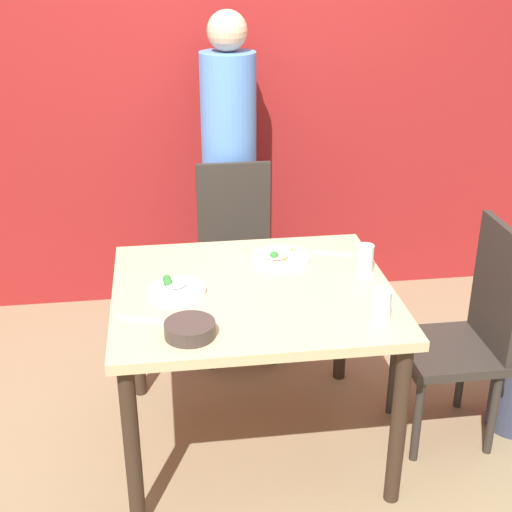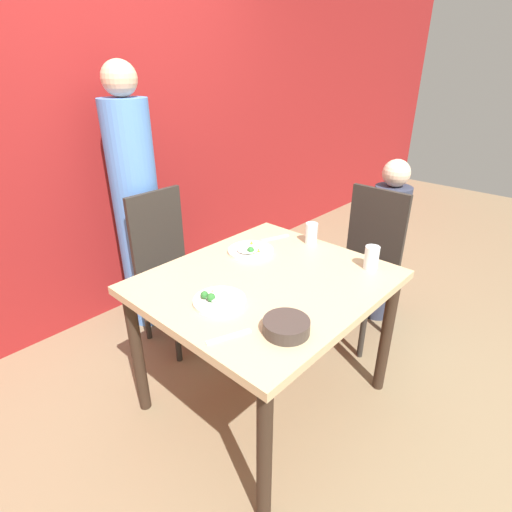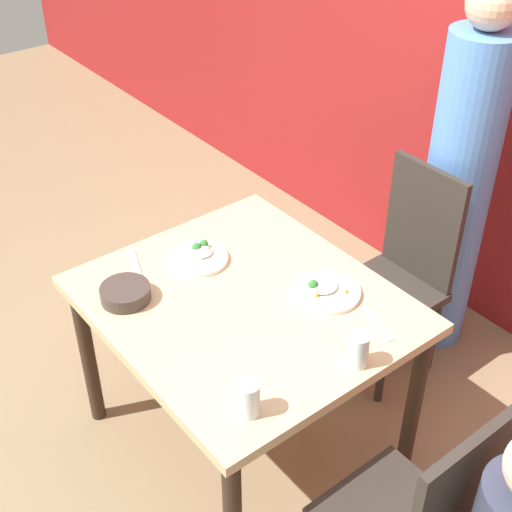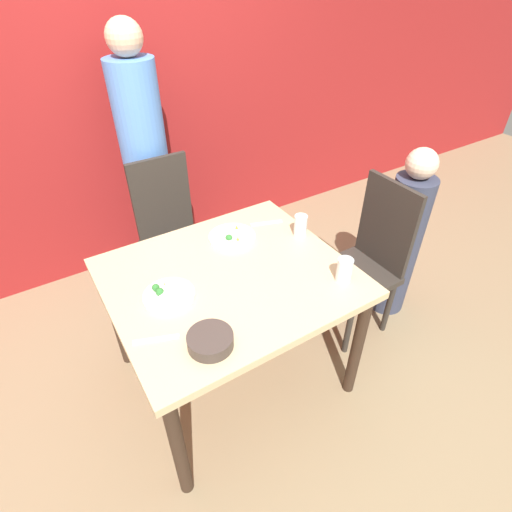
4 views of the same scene
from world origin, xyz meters
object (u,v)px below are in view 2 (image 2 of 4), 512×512
chair_adult_spot (170,266)px  chair_child_spot (364,263)px  plate_rice_adult (250,250)px  person_adult (138,212)px  glass_water_tall (311,233)px  bowl_curry (286,326)px  person_child (385,247)px

chair_adult_spot → chair_child_spot: 1.25m
chair_adult_spot → plate_rice_adult: bearing=-77.8°
chair_child_spot → person_adult: 1.51m
chair_child_spot → glass_water_tall: (-0.42, 0.14, 0.30)m
person_adult → plate_rice_adult: bearing=-81.9°
bowl_curry → person_adult: bearing=78.8°
chair_child_spot → plate_rice_adult: (-0.75, 0.30, 0.25)m
plate_rice_adult → bowl_curry: bearing=-125.7°
chair_child_spot → chair_adult_spot: bearing=-135.4°
person_adult → person_child: (1.15, -1.19, -0.27)m
person_adult → plate_rice_adult: (0.13, -0.89, -0.04)m
chair_child_spot → plate_rice_adult: 0.85m
chair_adult_spot → chair_child_spot: bearing=-45.4°
person_child → glass_water_tall: bearing=168.7°
person_child → bowl_curry: bearing=-169.0°
glass_water_tall → person_child: bearing=-11.3°
person_adult → plate_rice_adult: person_adult is taller
chair_child_spot → person_child: person_child is taller
person_adult → plate_rice_adult: size_ratio=6.88×
person_child → person_adult: bearing=134.0°
plate_rice_adult → glass_water_tall: bearing=-26.4°
chair_adult_spot → glass_water_tall: 0.92m
chair_adult_spot → bowl_curry: chair_adult_spot is taller
chair_child_spot → person_child: (0.28, -0.00, 0.02)m
person_adult → bowl_curry: person_adult is taller
chair_child_spot → glass_water_tall: size_ratio=8.19×
person_adult → glass_water_tall: bearing=-66.6°
bowl_curry → glass_water_tall: 0.86m
chair_adult_spot → chair_child_spot: size_ratio=1.00×
person_adult → person_child: 1.68m
glass_water_tall → bowl_curry: bearing=-150.7°
person_adult → person_child: person_adult is taller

